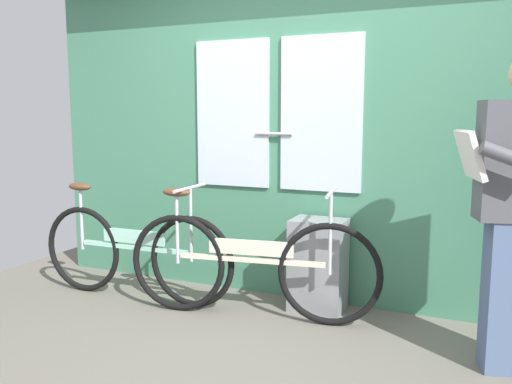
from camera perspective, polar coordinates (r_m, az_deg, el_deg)
name	(u,v)px	position (r m, az deg, el deg)	size (l,w,h in m)	color
ground_plane	(232,365)	(3.19, -2.61, -17.83)	(5.29, 3.99, 0.04)	#666056
train_door_wall	(302,131)	(3.96, 4.87, 6.52)	(4.29, 0.28, 2.42)	#427F60
bicycle_near_door	(134,252)	(4.15, -12.85, -6.20)	(1.63, 0.44, 0.88)	black
bicycle_leaning_behind	(250,265)	(3.67, -0.68, -7.74)	(1.74, 0.46, 0.90)	black
trash_bin_by_wall	(318,265)	(3.84, 6.61, -7.71)	(0.37, 0.28, 0.65)	gray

